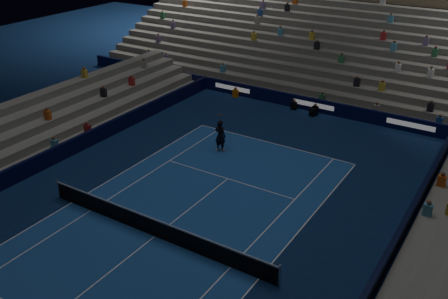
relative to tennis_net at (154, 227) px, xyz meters
name	(u,v)px	position (x,y,z in m)	size (l,w,h in m)	color
ground	(155,236)	(0.00, 0.00, -0.50)	(90.00, 90.00, 0.00)	#0B1F46
court_surface	(155,236)	(0.00, 0.00, -0.50)	(10.97, 23.77, 0.01)	#1B4896
sponsor_barrier_far	(314,105)	(0.00, 18.50, 0.00)	(44.00, 0.25, 1.00)	#080C32
sponsor_barrier_west	(17,173)	(-9.70, 0.00, 0.00)	(0.25, 37.00, 1.00)	black
grandstand_main	(360,40)	(0.00, 27.90, 2.87)	(44.00, 15.20, 11.20)	#62625D
tennis_net	(154,227)	(0.00, 0.00, 0.00)	(12.90, 0.10, 1.10)	#B2B2B7
tennis_player	(220,136)	(-2.29, 9.20, 0.51)	(0.74, 0.49, 2.04)	black
broadcast_camera	(313,112)	(0.31, 17.67, -0.21)	(0.54, 0.93, 0.56)	black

